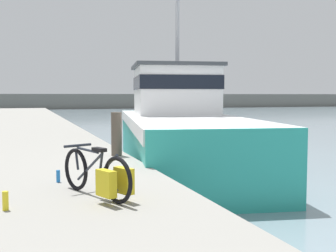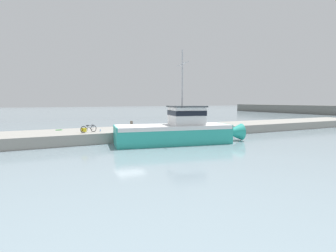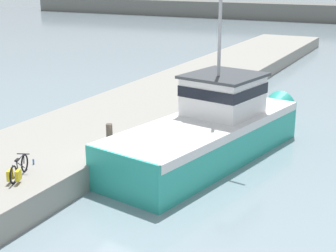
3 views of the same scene
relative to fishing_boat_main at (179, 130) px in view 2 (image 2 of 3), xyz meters
name	(u,v)px [view 2 (image 2 of 3)]	position (x,y,z in m)	size (l,w,h in m)	color
ground_plane	(130,145)	(-1.26, -4.34, -1.29)	(320.00, 320.00, 0.00)	gray
dock_pier	(116,134)	(-5.58, -4.34, -0.79)	(5.98, 80.00, 1.00)	gray
fishing_boat_main	(179,130)	(0.00, 0.00, 0.00)	(5.26, 12.67, 8.53)	teal
bicycle_touring	(87,129)	(-3.96, -7.57, 0.03)	(0.83, 1.59, 0.70)	black
mooring_post	(132,126)	(-2.90, -3.59, 0.22)	(0.25, 0.25, 1.02)	#51473D
hose_coil	(59,130)	(-7.32, -9.77, -0.27)	(0.66, 0.66, 0.04)	green
water_bottle_on_curb	(100,130)	(-4.44, -6.26, -0.19)	(0.06, 0.06, 0.20)	blue
water_bottle_by_bike	(83,130)	(-5.18, -7.77, -0.17)	(0.07, 0.07, 0.24)	yellow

